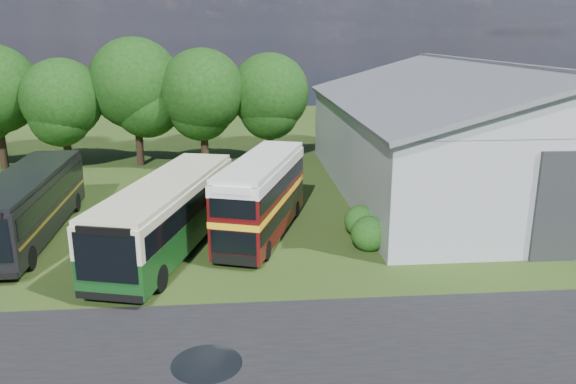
{
  "coord_description": "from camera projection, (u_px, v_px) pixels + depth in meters",
  "views": [
    {
      "loc": [
        -0.31,
        -18.3,
        9.82
      ],
      "look_at": [
        1.96,
        8.0,
        2.32
      ],
      "focal_mm": 35.0,
      "sensor_mm": 36.0,
      "label": 1
    }
  ],
  "objects": [
    {
      "name": "ground",
      "position": [
        253.0,
        315.0,
        20.24
      ],
      "size": [
        120.0,
        120.0,
        0.0
      ],
      "primitive_type": "plane",
      "color": "#233C13",
      "rests_on": "ground"
    },
    {
      "name": "asphalt_road",
      "position": [
        351.0,
        357.0,
        17.62
      ],
      "size": [
        60.0,
        8.0,
        0.02
      ],
      "primitive_type": "cube",
      "color": "black",
      "rests_on": "ground"
    },
    {
      "name": "puddle",
      "position": [
        207.0,
        364.0,
        17.24
      ],
      "size": [
        2.2,
        2.2,
        0.01
      ],
      "primitive_type": "cylinder",
      "color": "black",
      "rests_on": "ground"
    },
    {
      "name": "storage_shed",
      "position": [
        481.0,
        125.0,
        35.66
      ],
      "size": [
        18.8,
        24.8,
        8.15
      ],
      "color": "gray",
      "rests_on": "ground"
    },
    {
      "name": "tree_left_b",
      "position": [
        62.0,
        99.0,
        40.26
      ],
      "size": [
        5.78,
        5.78,
        8.16
      ],
      "color": "black",
      "rests_on": "ground"
    },
    {
      "name": "tree_mid",
      "position": [
        135.0,
        84.0,
        41.66
      ],
      "size": [
        6.8,
        6.8,
        9.6
      ],
      "color": "black",
      "rests_on": "ground"
    },
    {
      "name": "tree_right_a",
      "position": [
        202.0,
        91.0,
        41.25
      ],
      "size": [
        6.26,
        6.26,
        8.83
      ],
      "color": "black",
      "rests_on": "ground"
    },
    {
      "name": "tree_right_b",
      "position": [
        270.0,
        93.0,
        42.5
      ],
      "size": [
        5.98,
        5.98,
        8.45
      ],
      "color": "black",
      "rests_on": "ground"
    },
    {
      "name": "shrub_front",
      "position": [
        368.0,
        249.0,
        26.46
      ],
      "size": [
        1.7,
        1.7,
        1.7
      ],
      "primitive_type": "sphere",
      "color": "#194714",
      "rests_on": "ground"
    },
    {
      "name": "shrub_mid",
      "position": [
        360.0,
        234.0,
        28.37
      ],
      "size": [
        1.6,
        1.6,
        1.6
      ],
      "primitive_type": "sphere",
      "color": "#194714",
      "rests_on": "ground"
    },
    {
      "name": "bus_green_single",
      "position": [
        168.0,
        213.0,
        25.93
      ],
      "size": [
        5.8,
        12.44,
        3.34
      ],
      "rotation": [
        0.0,
        0.0,
        -0.26
      ],
      "color": "black",
      "rests_on": "ground"
    },
    {
      "name": "bus_maroon_double",
      "position": [
        262.0,
        197.0,
        27.78
      ],
      "size": [
        5.05,
        9.48,
        3.96
      ],
      "rotation": [
        0.0,
        0.0,
        -0.31
      ],
      "color": "black",
      "rests_on": "ground"
    },
    {
      "name": "bus_dark_single",
      "position": [
        28.0,
        204.0,
        27.5
      ],
      "size": [
        3.13,
        11.83,
        3.24
      ],
      "rotation": [
        0.0,
        0.0,
        0.04
      ],
      "color": "black",
      "rests_on": "ground"
    }
  ]
}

